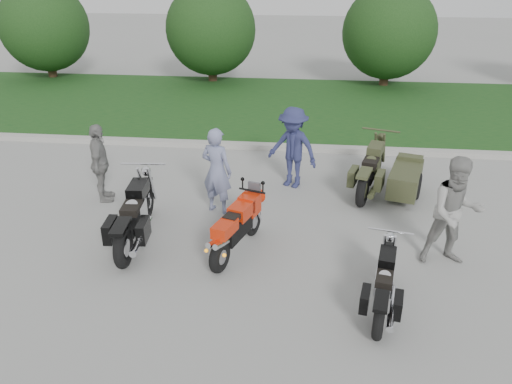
# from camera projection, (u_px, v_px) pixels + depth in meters

# --- Properties ---
(ground) EXTENTS (80.00, 80.00, 0.00)m
(ground) POSITION_uv_depth(u_px,v_px,m) (240.00, 273.00, 8.50)
(ground) COLOR gray
(ground) RESTS_ON ground
(curb) EXTENTS (60.00, 0.30, 0.15)m
(curb) POSITION_uv_depth(u_px,v_px,m) (269.00, 147.00, 13.85)
(curb) COLOR #A4A29A
(curb) RESTS_ON ground
(grass_strip) EXTENTS (60.00, 8.00, 0.14)m
(grass_strip) POSITION_uv_depth(u_px,v_px,m) (279.00, 106.00, 17.58)
(grass_strip) COLOR #29521C
(grass_strip) RESTS_ON ground
(tree_far_left) EXTENTS (3.60, 3.60, 4.00)m
(tree_far_left) POSITION_uv_depth(u_px,v_px,m) (45.00, 27.00, 20.64)
(tree_far_left) COLOR #3F2B1C
(tree_far_left) RESTS_ON ground
(tree_mid_left) EXTENTS (3.60, 3.60, 4.00)m
(tree_mid_left) POSITION_uv_depth(u_px,v_px,m) (211.00, 29.00, 19.96)
(tree_mid_left) COLOR #3F2B1C
(tree_mid_left) RESTS_ON ground
(tree_mid_right) EXTENTS (3.60, 3.60, 4.00)m
(tree_mid_right) POSITION_uv_depth(u_px,v_px,m) (389.00, 32.00, 19.28)
(tree_mid_right) COLOR #3F2B1C
(tree_mid_right) RESTS_ON ground
(sportbike_red) EXTENTS (0.78, 1.88, 0.92)m
(sportbike_red) POSITION_uv_depth(u_px,v_px,m) (236.00, 227.00, 8.84)
(sportbike_red) COLOR black
(sportbike_red) RESTS_ON ground
(cruiser_left) EXTENTS (0.55, 2.59, 0.99)m
(cruiser_left) POSITION_uv_depth(u_px,v_px,m) (135.00, 218.00, 9.21)
(cruiser_left) COLOR black
(cruiser_left) RESTS_ON ground
(cruiser_right) EXTENTS (0.54, 2.03, 0.79)m
(cruiser_right) POSITION_uv_depth(u_px,v_px,m) (384.00, 287.00, 7.46)
(cruiser_right) COLOR black
(cruiser_right) RESTS_ON ground
(cruiser_sidecar) EXTENTS (1.66, 2.50, 0.98)m
(cruiser_sidecar) POSITION_uv_depth(u_px,v_px,m) (391.00, 176.00, 11.07)
(cruiser_sidecar) COLOR black
(cruiser_sidecar) RESTS_ON ground
(person_stripe) EXTENTS (0.78, 0.64, 1.83)m
(person_stripe) POSITION_uv_depth(u_px,v_px,m) (217.00, 171.00, 10.17)
(person_stripe) COLOR #787FA4
(person_stripe) RESTS_ON ground
(person_grey) EXTENTS (1.02, 0.84, 1.96)m
(person_grey) POSITION_uv_depth(u_px,v_px,m) (455.00, 212.00, 8.39)
(person_grey) COLOR gray
(person_grey) RESTS_ON ground
(person_denim) EXTENTS (1.40, 1.17, 1.88)m
(person_denim) POSITION_uv_depth(u_px,v_px,m) (293.00, 148.00, 11.31)
(person_denim) COLOR navy
(person_denim) RESTS_ON ground
(person_back) EXTENTS (0.68, 1.09, 1.73)m
(person_back) POSITION_uv_depth(u_px,v_px,m) (100.00, 164.00, 10.66)
(person_back) COLOR gray
(person_back) RESTS_ON ground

